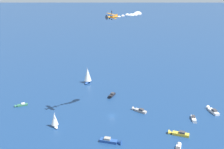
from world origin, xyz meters
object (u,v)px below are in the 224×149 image
Objects in this scene: motorboat_inshore at (194,119)px; motorboat_outer_ring_a at (112,141)px; wingwalker_lead at (112,12)px; motorboat_far_port at (178,133)px; sailboat_offshore at (55,120)px; motorboat_far_stbd at (111,96)px; motorboat_outer_ring_b at (21,105)px; biplane_lead at (112,17)px; motorboat_ahead at (212,110)px; sailboat_trailing at (88,76)px; motorboat_mid_cluster at (178,148)px; motorboat_outer_ring_c at (139,110)px.

motorboat_inshore is 49.61m from motorboat_outer_ring_a.
motorboat_inshore is 4.70× the size of wingwalker_lead.
sailboat_offshore is (7.11, 61.71, 3.11)m from motorboat_far_port.
wingwalker_lead is (-27.86, -0.89, 56.09)m from motorboat_far_stbd.
biplane_lead reaches higher than motorboat_outer_ring_b.
motorboat_ahead is 79.13m from biplane_lead.
motorboat_far_port is at bearing -109.84° from motorboat_outer_ring_b.
sailboat_trailing reaches higher than motorboat_mid_cluster.
motorboat_far_stbd is 56.43m from motorboat_outer_ring_b.
sailboat_trailing is 55.48m from motorboat_outer_ring_b.
motorboat_outer_ring_a is (-55.10, -1.35, 0.12)m from motorboat_far_stbd.
motorboat_outer_ring_c is (25.92, 17.25, -0.07)m from motorboat_far_port.
sailboat_offshore is 0.69× the size of sailboat_trailing.
motorboat_outer_ring_a is 1.55× the size of biplane_lead.
motorboat_far_stbd is at bearing 70.02° from motorboat_ahead.
motorboat_outer_ring_a is (5.04, 29.88, 0.14)m from motorboat_mid_cluster.
motorboat_far_port is at bearing 136.49° from motorboat_ahead.
sailboat_trailing is at bearing -8.72° from sailboat_offshore.
motorboat_far_stbd is 1.06× the size of motorboat_inshore.
motorboat_outer_ring_c reaches higher than motorboat_inshore.
motorboat_inshore is 100.75m from motorboat_outer_ring_b.
motorboat_far_port is at bearing -10.45° from motorboat_mid_cluster.
motorboat_inshore is 70.05m from biplane_lead.
motorboat_mid_cluster is (-12.64, 2.33, -0.12)m from motorboat_far_port.
motorboat_far_port is 36.19m from motorboat_ahead.
sailboat_offshore reaches higher than motorboat_outer_ring_c.
biplane_lead is at bearing 84.44° from motorboat_inshore.
motorboat_far_stbd is at bearing -145.24° from sailboat_trailing.
motorboat_outer_ring_a is 1.21× the size of motorboat_outer_ring_c.
motorboat_ahead is (26.25, -24.92, 0.02)m from motorboat_far_port.
sailboat_offshore is 1.12× the size of motorboat_outer_ring_b.
sailboat_trailing is at bearing 47.50° from motorboat_inshore.
motorboat_outer_ring_a is (-7.60, 32.21, 0.02)m from motorboat_far_port.
sailboat_offshore reaches higher than motorboat_far_port.
motorboat_ahead is at bearing -35.02° from motorboat_mid_cluster.
motorboat_outer_ring_b is 70.70m from motorboat_outer_ring_c.
sailboat_offshore is 4.79× the size of wingwalker_lead.
sailboat_trailing is at bearing 19.30° from biplane_lead.
sailboat_trailing is at bearing 34.76° from motorboat_far_stbd.
motorboat_ahead is at bearing -77.54° from sailboat_offshore.
motorboat_outer_ring_c reaches higher than motorboat_outer_ring_b.
motorboat_outer_ring_b is (-15.85, 54.16, -0.09)m from motorboat_far_stbd.
motorboat_far_stbd is 31.92m from sailboat_trailing.
motorboat_far_stbd is 27.05m from motorboat_outer_ring_c.
sailboat_trailing is (57.97, 63.26, 4.95)m from motorboat_inshore.
motorboat_inshore is at bearing -26.58° from motorboat_mid_cluster.
motorboat_far_stbd is 1.02× the size of motorboat_mid_cluster.
motorboat_mid_cluster is (-38.89, 27.25, -0.14)m from motorboat_ahead.
motorboat_outer_ring_c is (33.52, -14.96, -0.09)m from motorboat_outer_ring_a.
wingwalker_lead is (-53.78, -18.87, 51.17)m from sailboat_trailing.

